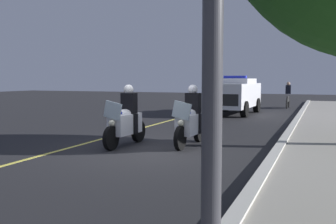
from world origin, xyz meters
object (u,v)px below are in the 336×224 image
object	(u,v)px
police_motorcycle_lead_right	(191,121)
police_suv	(234,94)
police_motorcycle_lead_left	(126,121)
cyclist_background	(288,95)

from	to	relation	value
police_motorcycle_lead_right	police_suv	xyz separation A→B (m)	(-10.04, -0.94, 0.37)
police_motorcycle_lead_left	police_suv	world-z (taller)	police_suv
police_motorcycle_lead_left	cyclist_background	bearing A→B (deg)	169.18
police_motorcycle_lead_left	cyclist_background	world-z (taller)	police_motorcycle_lead_left
police_motorcycle_lead_left	police_motorcycle_lead_right	world-z (taller)	same
police_motorcycle_lead_left	police_suv	size ratio (longest dim) A/B	0.43
police_motorcycle_lead_right	police_suv	bearing A→B (deg)	-174.67
police_motorcycle_lead_left	police_motorcycle_lead_right	bearing A→B (deg)	112.80
cyclist_background	police_motorcycle_lead_right	bearing A→B (deg)	-5.17
police_motorcycle_lead_right	cyclist_background	xyz separation A→B (m)	(-15.35, 1.39, 0.14)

